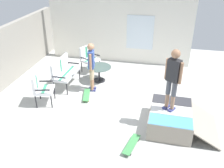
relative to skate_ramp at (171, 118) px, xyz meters
name	(u,v)px	position (x,y,z in m)	size (l,w,h in m)	color
ground_plane	(110,109)	(0.52, 1.83, -0.32)	(12.00, 12.00, 0.10)	#B2B2AD
house_facade	(119,30)	(4.32, 2.32, 1.10)	(0.23, 6.00, 2.74)	white
skate_ramp	(171,118)	(0.00, 0.00, 0.00)	(1.54, 1.86, 0.54)	gray
patio_bench	(64,70)	(1.58, 3.76, 0.35)	(1.27, 0.59, 1.02)	black
patio_chair_near_house	(88,56)	(2.99, 3.31, 0.34)	(0.80, 0.76, 1.02)	black
patio_chair_by_wall	(40,86)	(0.31, 4.01, 0.34)	(0.74, 0.69, 1.02)	black
patio_table	(99,71)	(2.22, 2.65, 0.13)	(0.90, 0.90, 0.57)	black
person_watching	(91,64)	(1.50, 2.70, 0.72)	(0.48, 0.28, 1.70)	navy
person_skater	(173,76)	(0.03, 0.10, 1.26)	(0.35, 0.42, 1.70)	navy
skateboard_by_bench	(87,95)	(0.98, 2.75, -0.19)	(0.82, 0.38, 0.10)	#3F8C4C
skateboard_spare	(132,144)	(-1.06, 0.93, -0.19)	(0.82, 0.37, 0.10)	#3F8C4C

